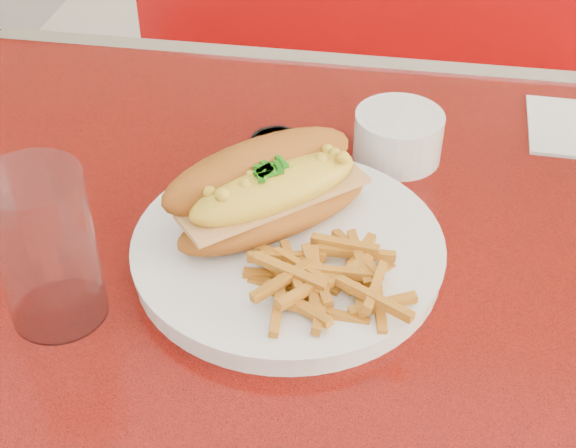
% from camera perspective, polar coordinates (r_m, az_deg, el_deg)
% --- Properties ---
extents(diner_table, '(1.23, 0.83, 0.77)m').
position_cam_1_polar(diner_table, '(0.81, 9.37, -13.04)').
color(diner_table, red).
rests_on(diner_table, ground).
extents(booth_bench_far, '(1.20, 0.51, 0.90)m').
position_cam_1_polar(booth_bench_far, '(1.63, 9.25, 2.55)').
color(booth_bench_far, '#9F0A0A').
rests_on(booth_bench_far, ground).
extents(dinner_plate, '(0.29, 0.29, 0.02)m').
position_cam_1_polar(dinner_plate, '(0.71, -0.00, -1.83)').
color(dinner_plate, white).
rests_on(dinner_plate, diner_table).
extents(mac_hoagie, '(0.20, 0.19, 0.08)m').
position_cam_1_polar(mac_hoagie, '(0.70, -1.36, 2.45)').
color(mac_hoagie, '#AA5C1B').
rests_on(mac_hoagie, dinner_plate).
extents(fries_pile, '(0.12, 0.11, 0.03)m').
position_cam_1_polar(fries_pile, '(0.65, 2.95, -3.76)').
color(fries_pile, orange).
rests_on(fries_pile, dinner_plate).
extents(fork, '(0.04, 0.17, 0.00)m').
position_cam_1_polar(fork, '(0.68, 3.78, -3.02)').
color(fork, '#BAB9BE').
rests_on(fork, dinner_plate).
extents(gravy_ramekin, '(0.11, 0.11, 0.05)m').
position_cam_1_polar(gravy_ramekin, '(0.83, 7.85, 6.32)').
color(gravy_ramekin, white).
rests_on(gravy_ramekin, diner_table).
extents(sauce_cup_left, '(0.07, 0.07, 0.03)m').
position_cam_1_polar(sauce_cup_left, '(0.82, -0.80, 5.34)').
color(sauce_cup_left, black).
rests_on(sauce_cup_left, diner_table).
extents(water_tumbler, '(0.10, 0.10, 0.14)m').
position_cam_1_polar(water_tumbler, '(0.65, -16.84, -1.70)').
color(water_tumbler, silver).
rests_on(water_tumbler, diner_table).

